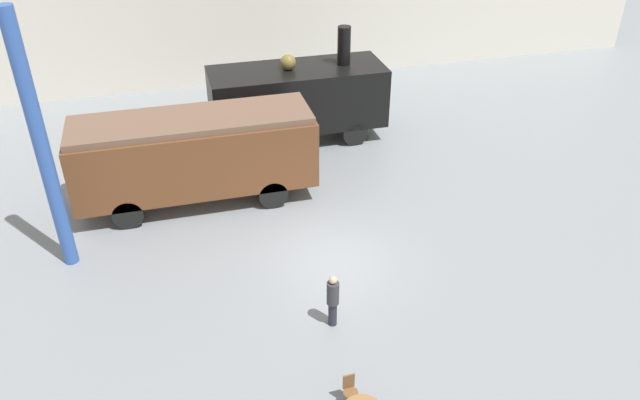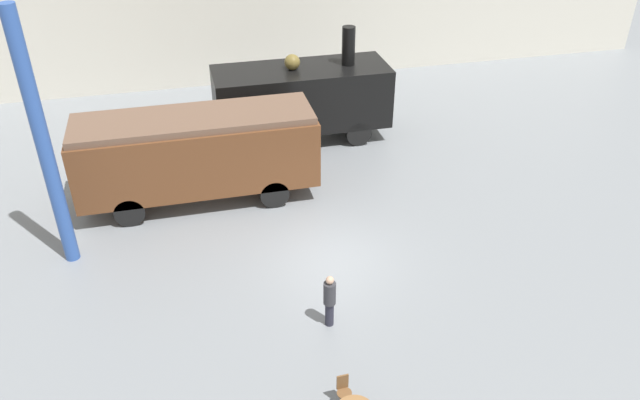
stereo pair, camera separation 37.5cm
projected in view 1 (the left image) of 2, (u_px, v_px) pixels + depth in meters
ground_plane at (333, 258)px, 19.80m from camera, size 80.00×80.00×0.00m
steam_locomotive at (298, 96)px, 25.98m from camera, size 7.22×2.68×4.71m
passenger_coach_wooden at (195, 152)px, 21.71m from camera, size 8.31×2.59×3.29m
cafe_chair_2 at (350, 388)px, 14.72m from camera, size 0.36×0.36×0.87m
visitor_person at (333, 299)px, 16.80m from camera, size 0.34×0.34×1.67m
support_pillar at (42, 148)px, 17.54m from camera, size 0.44×0.44×8.00m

